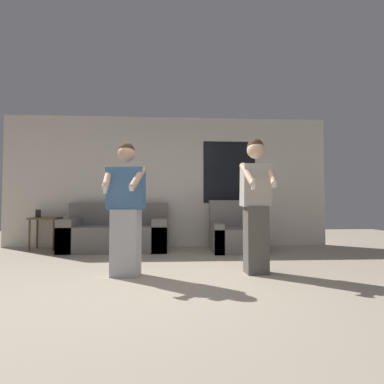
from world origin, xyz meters
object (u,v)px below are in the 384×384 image
at_px(armchair, 235,235).
at_px(person_left, 126,208).
at_px(person_right, 256,203).
at_px(couch, 117,234).
at_px(side_table, 45,223).

height_order(armchair, person_left, person_left).
xyz_separation_m(armchair, person_right, (-0.09, -1.82, 0.59)).
bearing_deg(armchair, couch, 174.69).
bearing_deg(person_left, couch, 103.53).
height_order(armchair, person_right, person_right).
distance_m(person_left, person_right, 1.64).
xyz_separation_m(side_table, person_left, (1.92, -2.28, 0.31)).
bearing_deg(side_table, person_left, -49.85).
distance_m(side_table, person_right, 4.23).
bearing_deg(person_right, side_table, 147.71).
height_order(armchair, side_table, armchair).
height_order(couch, person_left, person_left).
bearing_deg(side_table, couch, -8.66).
height_order(side_table, person_left, person_left).
bearing_deg(person_right, armchair, 87.13).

